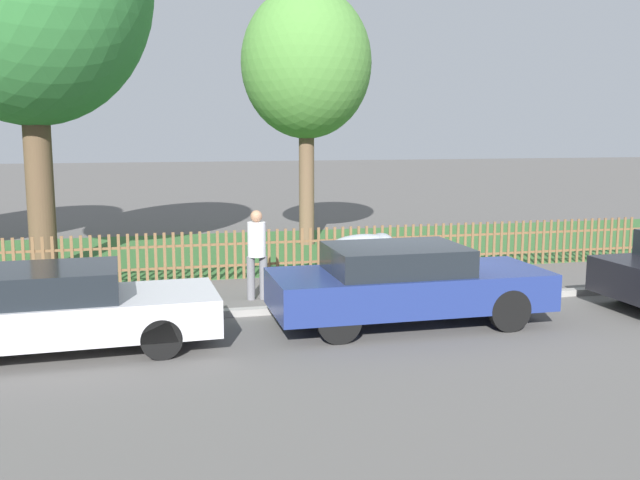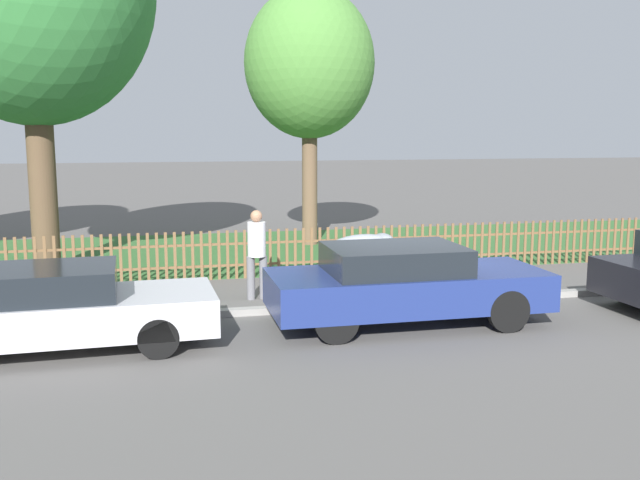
% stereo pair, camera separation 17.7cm
% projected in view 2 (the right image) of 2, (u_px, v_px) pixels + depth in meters
% --- Properties ---
extents(ground_plane, '(120.00, 120.00, 0.00)m').
position_uv_depth(ground_plane, '(394.00, 308.00, 12.72)').
color(ground_plane, '#565451').
extents(kerb_stone, '(34.90, 0.20, 0.12)m').
position_uv_depth(kerb_stone, '(392.00, 303.00, 12.81)').
color(kerb_stone, gray).
rests_on(kerb_stone, ground).
extents(grass_strip, '(34.90, 6.83, 0.01)m').
position_uv_depth(grass_strip, '(314.00, 248.00, 19.05)').
color(grass_strip, '#33602D').
rests_on(grass_strip, ground).
extents(park_fence, '(34.90, 0.05, 1.05)m').
position_uv_depth(park_fence, '(348.00, 250.00, 15.69)').
color(park_fence, brown).
rests_on(park_fence, ground).
extents(parked_car_black_saloon, '(4.56, 1.82, 1.22)m').
position_uv_depth(parked_car_black_saloon, '(51.00, 308.00, 10.16)').
color(parked_car_black_saloon, '#BCBCC1').
rests_on(parked_car_black_saloon, ground).
extents(parked_car_navy_estate, '(4.49, 1.79, 1.30)m').
position_uv_depth(parked_car_navy_estate, '(404.00, 283.00, 11.56)').
color(parked_car_navy_estate, navy).
rests_on(parked_car_navy_estate, ground).
extents(covered_motorcycle, '(1.89, 0.89, 1.01)m').
position_uv_depth(covered_motorcycle, '(367.00, 253.00, 14.81)').
color(covered_motorcycle, black).
rests_on(covered_motorcycle, ground).
extents(tree_mid_park, '(3.49, 3.49, 6.92)m').
position_uv_depth(tree_mid_park, '(309.00, 65.00, 19.05)').
color(tree_mid_park, brown).
rests_on(tree_mid_park, ground).
extents(pedestrian_near_fence, '(0.39, 0.35, 1.68)m').
position_uv_depth(pedestrian_near_fence, '(257.00, 249.00, 13.25)').
color(pedestrian_near_fence, slate).
rests_on(pedestrian_near_fence, ground).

